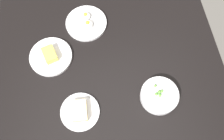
{
  "coord_description": "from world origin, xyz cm",
  "views": [
    {
      "loc": [
        -41.92,
        6.41,
        109.03
      ],
      "look_at": [
        0.0,
        0.0,
        6.0
      ],
      "focal_mm": 39.15,
      "sensor_mm": 36.0,
      "label": 1
    }
  ],
  "objects_px": {
    "plate_cheese": "(51,56)",
    "plate_eggs": "(86,23)",
    "bowl_peas": "(159,96)",
    "plate_sandwich": "(80,111)"
  },
  "relations": [
    {
      "from": "bowl_peas",
      "to": "plate_cheese",
      "type": "bearing_deg",
      "value": 59.74
    },
    {
      "from": "plate_cheese",
      "to": "bowl_peas",
      "type": "distance_m",
      "value": 0.53
    },
    {
      "from": "bowl_peas",
      "to": "plate_eggs",
      "type": "distance_m",
      "value": 0.51
    },
    {
      "from": "plate_cheese",
      "to": "plate_eggs",
      "type": "relative_size",
      "value": 0.98
    },
    {
      "from": "plate_sandwich",
      "to": "bowl_peas",
      "type": "xyz_separation_m",
      "value": [
        0.01,
        -0.35,
        0.01
      ]
    },
    {
      "from": "plate_cheese",
      "to": "plate_sandwich",
      "type": "bearing_deg",
      "value": -158.92
    },
    {
      "from": "bowl_peas",
      "to": "plate_eggs",
      "type": "relative_size",
      "value": 0.82
    },
    {
      "from": "plate_sandwich",
      "to": "bowl_peas",
      "type": "relative_size",
      "value": 1.02
    },
    {
      "from": "plate_cheese",
      "to": "plate_eggs",
      "type": "xyz_separation_m",
      "value": [
        0.16,
        -0.19,
        -0.0
      ]
    },
    {
      "from": "plate_cheese",
      "to": "plate_eggs",
      "type": "bearing_deg",
      "value": -49.53
    }
  ]
}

